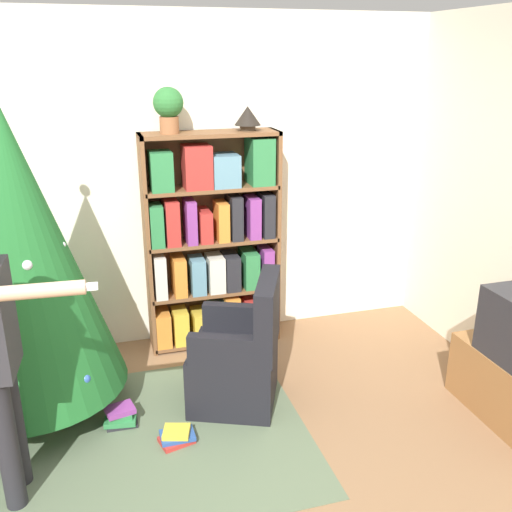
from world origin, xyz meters
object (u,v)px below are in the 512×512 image
(christmas_tree, at_px, (16,251))
(table_lamp, at_px, (248,117))
(armchair, at_px, (240,360))
(bookshelf, at_px, (213,245))
(potted_plant, at_px, (168,107))

(christmas_tree, height_order, table_lamp, christmas_tree)
(armchair, bearing_deg, table_lamp, -176.11)
(armchair, bearing_deg, christmas_tree, -78.07)
(bookshelf, bearing_deg, armchair, -91.85)
(bookshelf, distance_m, armchair, 1.06)
(armchair, relative_size, potted_plant, 2.80)
(christmas_tree, xyz_separation_m, table_lamp, (1.66, 0.68, 0.69))
(bookshelf, relative_size, christmas_tree, 0.81)
(table_lamp, bearing_deg, bookshelf, -177.86)
(potted_plant, bearing_deg, table_lamp, 0.00)
(bookshelf, height_order, christmas_tree, christmas_tree)
(bookshelf, relative_size, armchair, 1.88)
(bookshelf, bearing_deg, potted_plant, 177.91)
(christmas_tree, height_order, potted_plant, christmas_tree)
(potted_plant, distance_m, table_lamp, 0.60)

